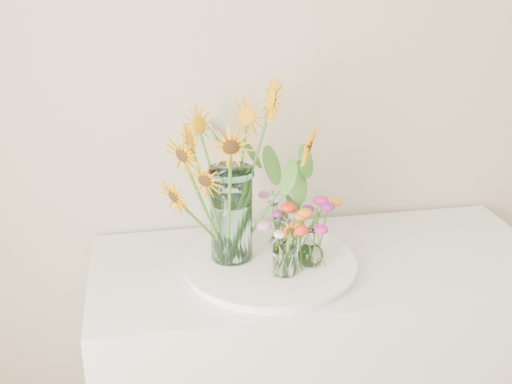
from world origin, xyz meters
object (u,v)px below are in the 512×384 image
small_vase_b (310,248)px  mason_jar (231,214)px  tray (269,266)px  counter (316,379)px  small_vase_a (285,256)px  small_vase_c (283,232)px

small_vase_b → mason_jar: bearing=159.2°
tray → counter: bearing=9.6°
mason_jar → small_vase_a: bearing=-42.8°
tray → mason_jar: 0.19m
mason_jar → small_vase_c: 0.20m
counter → mason_jar: 0.68m
mason_jar → small_vase_b: 0.25m
small_vase_b → small_vase_c: (-0.05, 0.13, -0.01)m
counter → small_vase_b: 0.54m
small_vase_a → small_vase_b: size_ratio=1.03×
counter → small_vase_b: bearing=-129.3°
counter → mason_jar: (-0.28, 0.01, 0.62)m
small_vase_a → small_vase_c: (0.04, 0.17, -0.01)m
tray → small_vase_b: small_vase_b is taller
counter → small_vase_a: bearing=-142.4°
small_vase_a → small_vase_b: small_vase_a is taller
tray → small_vase_b: 0.14m
mason_jar → small_vase_c: bearing=16.7°
counter → small_vase_a: (-0.14, -0.11, 0.53)m
counter → small_vase_a: 0.56m
mason_jar → tray: bearing=-21.4°
mason_jar → small_vase_b: mason_jar is taller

